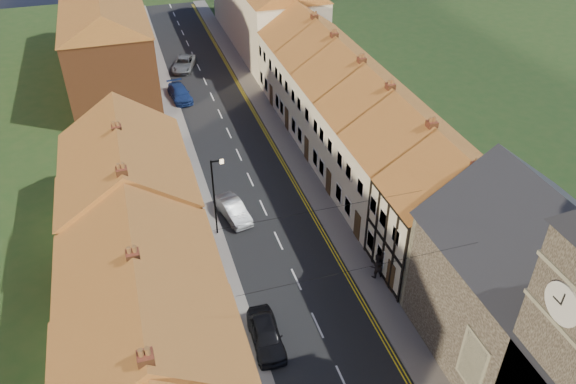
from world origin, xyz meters
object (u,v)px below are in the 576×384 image
(church, at_px, (555,299))
(lamppost, at_px, (215,193))
(car_mid, at_px, (233,210))
(car_far, at_px, (180,93))
(car_near, at_px, (266,335))
(car_distant, at_px, (184,64))
(pedestrian_right, at_px, (376,266))

(church, height_order, lamppost, church)
(church, relative_size, lamppost, 2.53)
(car_mid, xyz_separation_m, car_far, (-0.82, 20.88, 0.00))
(church, xyz_separation_m, car_near, (-12.56, 6.32, -5.18))
(lamppost, xyz_separation_m, car_far, (0.61, 22.44, -2.88))
(car_distant, distance_m, pedestrian_right, 37.92)
(lamppost, height_order, car_far, lamppost)
(car_mid, distance_m, car_far, 20.89)
(car_far, height_order, pedestrian_right, pedestrian_right)
(car_far, distance_m, car_distant, 7.73)
(lamppost, relative_size, car_far, 1.32)
(lamppost, distance_m, car_mid, 3.58)
(car_near, relative_size, car_far, 0.91)
(car_distant, bearing_deg, car_far, -82.13)
(car_distant, bearing_deg, car_mid, -71.82)
(car_mid, bearing_deg, car_near, -106.42)
(car_mid, height_order, car_distant, same)
(church, height_order, car_distant, church)
(car_mid, relative_size, car_distant, 0.84)
(lamppost, distance_m, car_near, 10.75)
(car_mid, height_order, pedestrian_right, pedestrian_right)
(lamppost, bearing_deg, pedestrian_right, -40.22)
(lamppost, distance_m, car_far, 22.63)
(church, distance_m, car_near, 14.98)
(car_mid, distance_m, car_distant, 28.45)
(car_mid, relative_size, pedestrian_right, 2.25)
(car_near, xyz_separation_m, car_mid, (0.82, 11.91, -0.04))
(church, bearing_deg, car_near, 153.27)
(car_distant, bearing_deg, car_near, -72.53)
(pedestrian_right, bearing_deg, church, 113.66)
(car_mid, distance_m, pedestrian_right, 11.51)
(church, distance_m, car_mid, 22.31)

